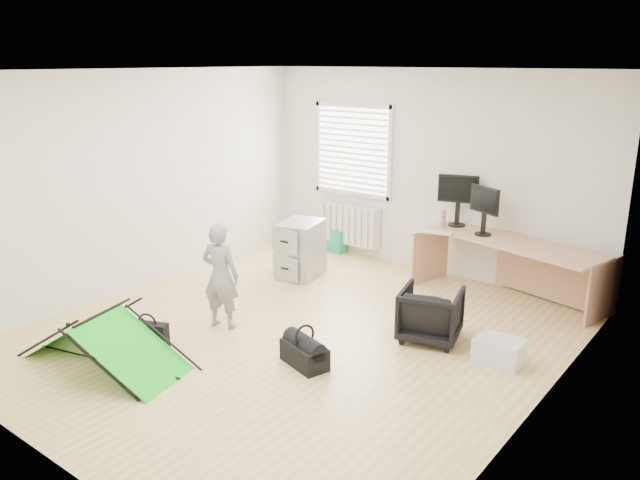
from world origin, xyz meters
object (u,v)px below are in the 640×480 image
Objects in this scene: storage_crate at (499,351)px; office_chair at (431,314)px; filing_cabinet at (301,249)px; monitor_right at (484,217)px; thermos at (443,219)px; kite at (105,338)px; laptop_bag at (148,337)px; desk at (510,270)px; monitor_left at (458,207)px; person at (221,276)px; duffel_bag at (305,355)px.

office_chair is at bearing 174.73° from storage_crate.
monitor_right is (2.14, 0.90, 0.59)m from filing_cabinet.
kite is (-1.46, -4.02, -0.59)m from thermos.
kite is 0.43m from laptop_bag.
monitor_right is at bearing 119.51° from storage_crate.
office_chair is at bearing 20.41° from laptop_bag.
office_chair is at bearing -31.62° from filing_cabinet.
desk is 0.70m from monitor_right.
monitor_left is 0.50m from monitor_right.
thermos is 4.31m from kite.
person reaches higher than filing_cabinet.
person is (-1.94, -1.10, 0.30)m from office_chair.
monitor_left is 0.83× the size of office_chair.
filing_cabinet is 0.45× the size of kite.
monitor_left is at bearing 179.58° from monitor_right.
duffel_bag is (1.52, 1.13, -0.15)m from kite.
thermos is at bearing 46.48° from laptop_bag.
person is 0.98m from laptop_bag.
monitor_left is 3.19m from duffel_bag.
kite is at bearing -127.92° from monitor_left.
desk is at bearing 4.75° from filing_cabinet.
office_chair is at bearing -166.57° from person.
thermos is at bearing 108.17° from duffel_bag.
kite reaches higher than duffel_bag.
monitor_left is 1.24× the size of laptop_bag.
monitor_left reaches higher than desk.
monitor_right is 1.75m from office_chair.
monitor_left is at bearing -86.55° from office_chair.
thermos is 0.19× the size of person.
laptop_bag is (-1.45, -3.79, -0.83)m from monitor_left.
office_chair is at bearing -83.20° from desk.
thermos is 0.36× the size of office_chair.
storage_crate is 0.89× the size of duffel_bag.
duffel_bag is at bearing -108.22° from monitor_left.
monitor_right reaches higher than thermos.
desk is 5.30× the size of laptop_bag.
person is (-1.31, -2.92, -0.40)m from monitor_left.
desk reaches higher than storage_crate.
filing_cabinet is 2.11m from monitor_left.
monitor_left reaches higher than duffel_bag.
thermos reaches higher than desk.
thermos is at bearing -138.82° from monitor_left.
thermos is 0.44× the size of duffel_bag.
laptop_bag is at bearing 28.18° from office_chair.
thermos is at bearing -169.13° from desk.
monitor_right is at bearing -139.20° from person.
filing_cabinet is 3.20m from storage_crate.
thermos is (-0.11, -0.18, -0.13)m from monitor_left.
office_chair is 1.50× the size of laptop_bag.
duffel_bag is (-0.87, -2.84, -0.26)m from desk.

